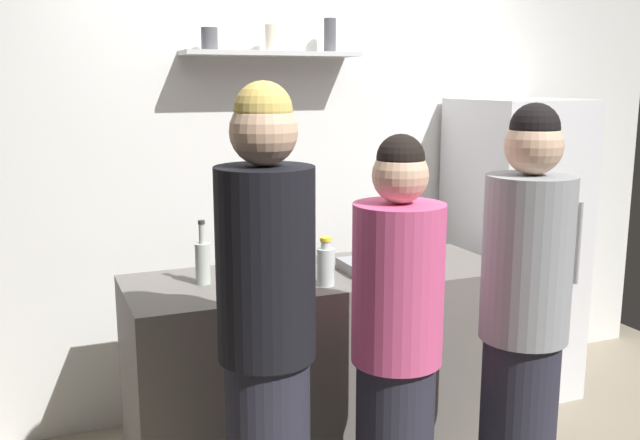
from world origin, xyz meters
The scene contains 11 objects.
back_wall_assembly centered at (0.00, 1.25, 1.30)m, with size 4.80×0.32×2.60m.
refrigerator centered at (1.16, 0.85, 0.84)m, with size 0.60×0.68×1.69m.
counter centered at (-0.17, 0.52, 0.46)m, with size 1.77×0.65×0.92m, color #66605B.
baking_pan centered at (0.10, 0.47, 0.94)m, with size 0.34×0.24×0.05m, color gray.
utensil_holder centered at (0.36, 0.68, 0.98)m, with size 0.09×0.09×0.22m.
wine_bottle_pale_glass centered at (-0.71, 0.56, 1.02)m, with size 0.07×0.07×0.28m.
wine_bottle_amber_glass centered at (-0.25, 0.64, 1.03)m, with size 0.08×0.08×0.31m.
water_bottle_plastic centered at (-0.22, 0.33, 1.01)m, with size 0.08×0.08×0.21m.
person_blonde centered at (-0.66, -0.17, 0.90)m, with size 0.34×0.34×1.79m.
person_grey_hoodie centered at (0.35, -0.28, 0.85)m, with size 0.34×0.34×1.71m.
person_pink_top centered at (-0.15, -0.18, 0.79)m, with size 0.34×0.34×1.61m.
Camera 1 is at (-1.38, -2.40, 1.79)m, focal length 39.83 mm.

